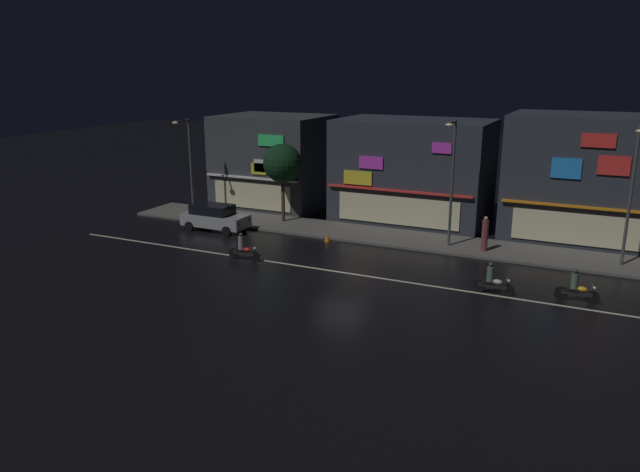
% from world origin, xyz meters
% --- Properties ---
extents(ground_plane, '(140.00, 140.00, 0.00)m').
position_xyz_m(ground_plane, '(0.00, 0.00, 0.00)').
color(ground_plane, black).
extents(lane_divider_stripe, '(34.22, 0.16, 0.01)m').
position_xyz_m(lane_divider_stripe, '(0.00, 0.00, 0.01)').
color(lane_divider_stripe, beige).
rests_on(lane_divider_stripe, ground).
extents(sidewalk_far, '(36.02, 3.84, 0.14)m').
position_xyz_m(sidewalk_far, '(0.00, 7.23, 0.07)').
color(sidewalk_far, '#5B5954').
rests_on(sidewalk_far, ground).
extents(storefront_left_block, '(9.99, 6.38, 6.80)m').
position_xyz_m(storefront_left_block, '(-0.00, 12.26, 3.39)').
color(storefront_left_block, '#2D333D').
rests_on(storefront_left_block, ground).
extents(storefront_center_block, '(9.27, 6.31, 7.47)m').
position_xyz_m(storefront_center_block, '(10.80, 12.22, 3.73)').
color(storefront_center_block, '#2D333D').
rests_on(storefront_center_block, ground).
extents(storefront_right_block, '(7.73, 6.55, 6.70)m').
position_xyz_m(storefront_right_block, '(-10.80, 12.34, 3.35)').
color(storefront_right_block, '#383A3F').
rests_on(storefront_right_block, ground).
extents(streetlamp_west, '(0.44, 1.64, 6.64)m').
position_xyz_m(streetlamp_west, '(-14.10, 6.44, 4.09)').
color(streetlamp_west, '#47494C').
rests_on(streetlamp_west, sidewalk_far).
extents(streetlamp_mid, '(0.44, 1.64, 7.21)m').
position_xyz_m(streetlamp_mid, '(3.96, 6.53, 4.39)').
color(streetlamp_mid, '#47494C').
rests_on(streetlamp_mid, sidewalk_far).
extents(streetlamp_east, '(0.44, 1.64, 7.24)m').
position_xyz_m(streetlamp_east, '(13.03, 6.87, 4.40)').
color(streetlamp_east, '#47494C').
rests_on(streetlamp_east, sidewalk_far).
extents(pedestrian_on_sidewalk, '(0.36, 0.36, 1.98)m').
position_xyz_m(pedestrian_on_sidewalk, '(6.02, 6.57, 1.06)').
color(pedestrian_on_sidewalk, brown).
rests_on(pedestrian_on_sidewalk, sidewalk_far).
extents(street_tree, '(2.55, 2.55, 5.18)m').
position_xyz_m(street_tree, '(-7.51, 7.74, 4.02)').
color(street_tree, '#473323').
rests_on(street_tree, sidewalk_far).
extents(parked_car_near_kerb, '(4.30, 1.98, 1.67)m').
position_xyz_m(parked_car_near_kerb, '(-10.57, 4.20, 0.87)').
color(parked_car_near_kerb, '#9EA0A5').
rests_on(parked_car_near_kerb, ground).
extents(motorcycle_lead, '(1.90, 0.60, 1.52)m').
position_xyz_m(motorcycle_lead, '(-5.54, -0.38, 0.63)').
color(motorcycle_lead, black).
rests_on(motorcycle_lead, ground).
extents(motorcycle_following, '(1.90, 0.60, 1.52)m').
position_xyz_m(motorcycle_following, '(11.18, 0.82, 0.63)').
color(motorcycle_following, black).
rests_on(motorcycle_following, ground).
extents(motorcycle_opposite_lane, '(1.90, 0.60, 1.52)m').
position_xyz_m(motorcycle_opposite_lane, '(7.61, 0.18, 0.63)').
color(motorcycle_opposite_lane, black).
rests_on(motorcycle_opposite_lane, ground).
extents(traffic_cone, '(0.36, 0.36, 0.55)m').
position_xyz_m(traffic_cone, '(-2.94, 4.89, 0.28)').
color(traffic_cone, orange).
rests_on(traffic_cone, ground).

